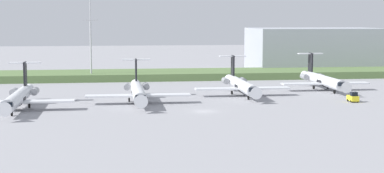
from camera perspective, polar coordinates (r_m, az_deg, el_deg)
name	(u,v)px	position (r m, az deg, el deg)	size (l,w,h in m)	color
ground_plane	(185,93)	(147.81, -0.63, -0.59)	(500.00, 500.00, 0.00)	#939399
grass_berm	(172,75)	(183.12, -1.97, 1.16)	(320.00, 20.00, 2.16)	#597542
regional_jet_nearest	(18,97)	(125.48, -16.44, -1.00)	(22.81, 31.00, 9.00)	silver
regional_jet_second	(138,91)	(130.54, -5.25, -0.47)	(22.81, 31.00, 9.00)	silver
regional_jet_third	(241,85)	(143.10, 4.77, 0.17)	(22.81, 31.00, 9.00)	silver
regional_jet_fourth	(323,80)	(156.93, 12.57, 0.61)	(22.81, 31.00, 9.00)	silver
antenna_mast	(91,43)	(177.27, -9.76, 4.20)	(4.40, 0.50, 27.42)	#B2B2B7
distant_hangar	(315,49)	(215.59, 11.77, 3.56)	(45.25, 27.78, 14.94)	#9EA3AD
baggage_tug	(353,97)	(136.17, 15.30, -1.03)	(1.72, 3.20, 2.30)	yellow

